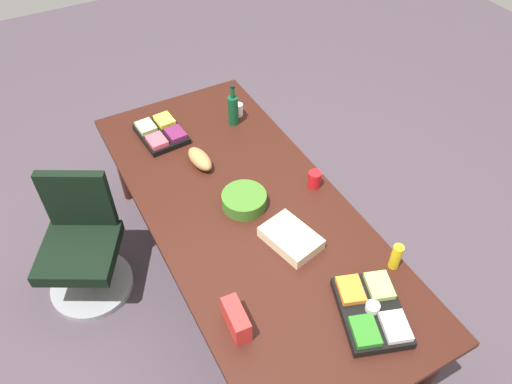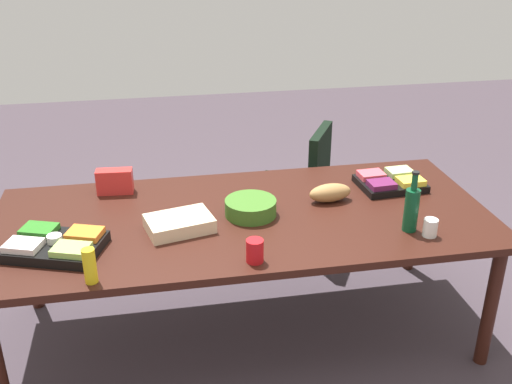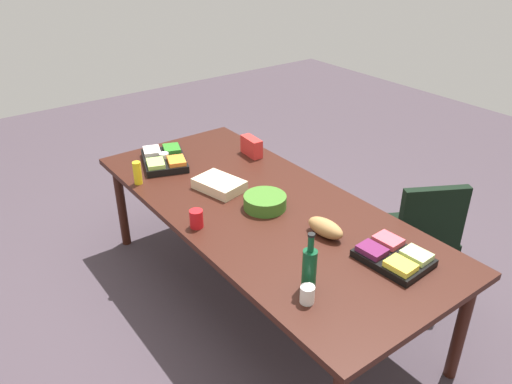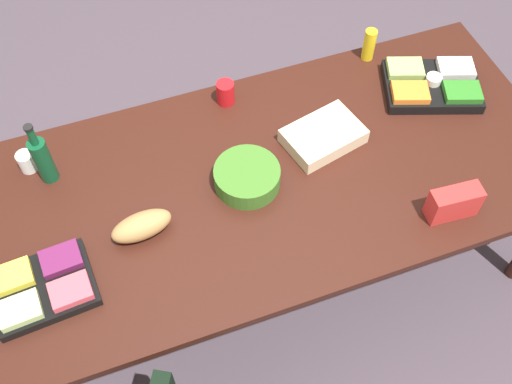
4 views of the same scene
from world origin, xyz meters
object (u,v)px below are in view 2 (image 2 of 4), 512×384
object	(u,v)px
paper_cup	(430,228)
fruit_platter	(390,182)
office_chair	(295,201)
chip_bag_red	(115,181)
salad_bowl	(251,207)
mustard_bottle	(90,266)
sheet_cake	(179,224)
veggie_tray	(55,245)
wine_bottle	(411,208)
bread_loaf	(330,193)
red_solo_cup	(255,251)
conference_table	(244,225)

from	to	relation	value
paper_cup	fruit_platter	world-z (taller)	paper_cup
office_chair	chip_bag_red	distance (m)	1.39
office_chair	paper_cup	size ratio (longest dim) A/B	9.82
salad_bowl	mustard_bottle	bearing A→B (deg)	32.57
office_chair	paper_cup	world-z (taller)	office_chair
sheet_cake	veggie_tray	size ratio (longest dim) A/B	0.65
wine_bottle	fruit_platter	distance (m)	0.53
fruit_platter	office_chair	bearing A→B (deg)	-63.70
paper_cup	wine_bottle	bearing A→B (deg)	-45.17
chip_bag_red	sheet_cake	bearing A→B (deg)	122.80
sheet_cake	chip_bag_red	size ratio (longest dim) A/B	1.60
mustard_bottle	fruit_platter	world-z (taller)	mustard_bottle
office_chair	wine_bottle	distance (m)	1.40
office_chair	bread_loaf	xyz separation A→B (m)	(0.03, 0.87, 0.47)
chip_bag_red	paper_cup	world-z (taller)	chip_bag_red
veggie_tray	fruit_platter	size ratio (longest dim) A/B	1.31
mustard_bottle	salad_bowl	bearing A→B (deg)	-147.43
chip_bag_red	fruit_platter	world-z (taller)	chip_bag_red
paper_cup	veggie_tray	bearing A→B (deg)	-5.61
paper_cup	fruit_platter	bearing A→B (deg)	-92.96
veggie_tray	red_solo_cup	size ratio (longest dim) A/B	4.51
office_chair	veggie_tray	size ratio (longest dim) A/B	1.78
wine_bottle	fruit_platter	bearing A→B (deg)	-101.56
veggie_tray	mustard_bottle	xyz separation A→B (m)	(-0.18, 0.29, 0.04)
office_chair	fruit_platter	bearing A→B (deg)	116.30
salad_bowl	paper_cup	world-z (taller)	paper_cup
salad_bowl	chip_bag_red	world-z (taller)	chip_bag_red
red_solo_cup	mustard_bottle	size ratio (longest dim) A/B	0.68
bread_loaf	fruit_platter	distance (m)	0.42
salad_bowl	fruit_platter	bearing A→B (deg)	-166.74
bread_loaf	red_solo_cup	distance (m)	0.75
wine_bottle	mustard_bottle	xyz separation A→B (m)	(1.53, 0.19, -0.04)
sheet_cake	red_solo_cup	xyz separation A→B (m)	(-0.32, 0.36, 0.02)
mustard_bottle	paper_cup	size ratio (longest dim) A/B	1.79
sheet_cake	salad_bowl	world-z (taller)	salad_bowl
red_solo_cup	wine_bottle	bearing A→B (deg)	-169.30
salad_bowl	paper_cup	size ratio (longest dim) A/B	3.00
conference_table	sheet_cake	size ratio (longest dim) A/B	8.10
veggie_tray	wine_bottle	bearing A→B (deg)	176.62
bread_loaf	wine_bottle	bearing A→B (deg)	126.87
wine_bottle	sheet_cake	bearing A→B (deg)	-10.53
chip_bag_red	paper_cup	size ratio (longest dim) A/B	2.22
wine_bottle	red_solo_cup	size ratio (longest dim) A/B	2.88
red_solo_cup	salad_bowl	world-z (taller)	red_solo_cup
office_chair	salad_bowl	xyz separation A→B (m)	(0.48, 0.95, 0.46)
bread_loaf	veggie_tray	world-z (taller)	bread_loaf
red_solo_cup	mustard_bottle	distance (m)	0.72
salad_bowl	paper_cup	xyz separation A→B (m)	(-0.82, 0.38, 0.00)
bread_loaf	red_solo_cup	size ratio (longest dim) A/B	2.18
sheet_cake	veggie_tray	world-z (taller)	veggie_tray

